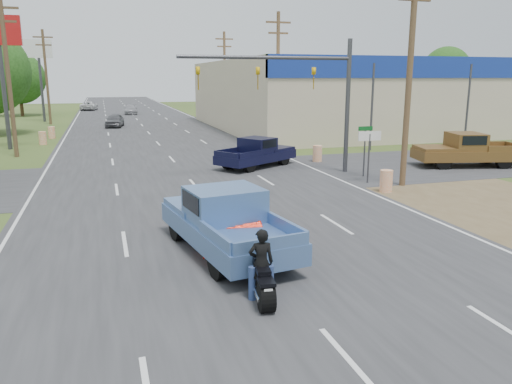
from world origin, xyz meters
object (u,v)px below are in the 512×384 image
object	(u,v)px
brown_pickup	(464,150)
distant_car_silver	(131,110)
red_convertible	(225,215)
distant_car_white	(89,106)
motorcycle	(262,281)
blue_pickup	(224,220)
rider	(261,267)
navy_pickup	(258,152)
distant_car_grey	(115,120)

from	to	relation	value
brown_pickup	distant_car_silver	xyz separation A→B (m)	(-16.00, 48.86, -0.34)
red_convertible	brown_pickup	bearing A→B (deg)	36.05
distant_car_white	brown_pickup	bearing A→B (deg)	117.45
motorcycle	distant_car_white	distance (m)	73.35
red_convertible	motorcycle	size ratio (longest dim) A/B	2.25
red_convertible	blue_pickup	size ratio (longest dim) A/B	0.81
motorcycle	distant_car_silver	bearing A→B (deg)	96.44
brown_pickup	blue_pickup	bearing A→B (deg)	134.64
motorcycle	brown_pickup	bearing A→B (deg)	46.31
rider	navy_pickup	distance (m)	17.67
motorcycle	blue_pickup	world-z (taller)	blue_pickup
rider	distant_car_white	size ratio (longest dim) A/B	0.33
motorcycle	blue_pickup	bearing A→B (deg)	97.41
blue_pickup	distant_car_grey	bearing A→B (deg)	83.82
motorcycle	navy_pickup	xyz separation A→B (m)	(5.15, 16.96, 0.36)
motorcycle	distant_car_grey	distance (m)	43.85
navy_pickup	distant_car_silver	bearing A→B (deg)	153.30
rider	brown_pickup	size ratio (longest dim) A/B	0.26
blue_pickup	brown_pickup	world-z (taller)	brown_pickup
brown_pickup	distant_car_grey	xyz separation A→B (m)	(-18.68, 30.20, -0.30)
distant_car_silver	blue_pickup	bearing A→B (deg)	-86.28
motorcycle	distant_car_grey	bearing A→B (deg)	99.71
blue_pickup	navy_pickup	bearing A→B (deg)	59.82
red_convertible	brown_pickup	world-z (taller)	brown_pickup
blue_pickup	distant_car_silver	size ratio (longest dim) A/B	1.38
distant_car_grey	red_convertible	bearing A→B (deg)	-76.90
brown_pickup	motorcycle	bearing A→B (deg)	142.77
distant_car_silver	distant_car_white	xyz separation A→B (m)	(-5.78, 10.70, 0.03)
rider	blue_pickup	distance (m)	3.49
rider	brown_pickup	world-z (taller)	brown_pickup
distant_car_silver	distant_car_white	world-z (taller)	distant_car_white
brown_pickup	distant_car_grey	distance (m)	35.51
motorcycle	brown_pickup	distance (m)	21.47
blue_pickup	distant_car_white	bearing A→B (deg)	85.14
red_convertible	distant_car_silver	world-z (taller)	red_convertible
red_convertible	blue_pickup	xyz separation A→B (m)	(-0.28, -1.12, 0.17)
rider	blue_pickup	xyz separation A→B (m)	(-0.03, 3.48, 0.16)
brown_pickup	distant_car_white	size ratio (longest dim) A/B	1.28
blue_pickup	distant_car_grey	xyz separation A→B (m)	(-2.05, 40.26, -0.29)
motorcycle	red_convertible	bearing A→B (deg)	93.88
motorcycle	distant_car_white	world-z (taller)	distant_car_white
red_convertible	motorcycle	bearing A→B (deg)	-85.74
motorcycle	distant_car_white	xyz separation A→B (m)	(-5.17, 73.17, 0.18)
distant_car_grey	distant_car_white	xyz separation A→B (m)	(-3.10, 29.37, -0.01)
brown_pickup	distant_car_white	world-z (taller)	brown_pickup
brown_pickup	distant_car_grey	world-z (taller)	brown_pickup
red_convertible	distant_car_white	distance (m)	68.73
blue_pickup	brown_pickup	size ratio (longest dim) A/B	0.98
motorcycle	blue_pickup	distance (m)	3.57
red_convertible	navy_pickup	world-z (taller)	navy_pickup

